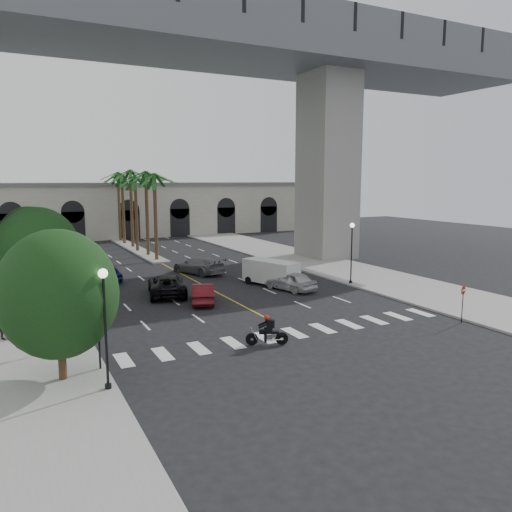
{
  "coord_description": "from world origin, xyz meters",
  "views": [
    {
      "loc": [
        -14.88,
        -25.85,
        8.97
      ],
      "look_at": [
        1.25,
        6.0,
        3.49
      ],
      "focal_mm": 35.0,
      "sensor_mm": 36.0,
      "label": 1
    }
  ],
  "objects_px": {
    "car_d": "(198,265)",
    "car_a": "(291,281)",
    "car_e": "(108,273)",
    "lamp_post_left_far": "(56,253)",
    "lamp_post_left_near": "(105,319)",
    "cargo_van": "(271,272)",
    "motorcycle_rider": "(268,331)",
    "car_b": "(203,293)",
    "traffic_signal_far": "(85,301)",
    "car_c": "(167,285)",
    "lamp_post_right": "(352,248)",
    "traffic_signal_near": "(98,320)",
    "pedestrian_a": "(11,323)",
    "do_not_enter_sign": "(463,296)"
  },
  "relations": [
    {
      "from": "motorcycle_rider",
      "to": "car_b",
      "type": "bearing_deg",
      "value": 111.84
    },
    {
      "from": "motorcycle_rider",
      "to": "cargo_van",
      "type": "bearing_deg",
      "value": 83.74
    },
    {
      "from": "car_e",
      "to": "cargo_van",
      "type": "bearing_deg",
      "value": 139.83
    },
    {
      "from": "car_e",
      "to": "car_c",
      "type": "bearing_deg",
      "value": 105.74
    },
    {
      "from": "lamp_post_left_far",
      "to": "do_not_enter_sign",
      "type": "distance_m",
      "value": 30.03
    },
    {
      "from": "lamp_post_left_far",
      "to": "cargo_van",
      "type": "distance_m",
      "value": 17.45
    },
    {
      "from": "car_d",
      "to": "car_a",
      "type": "bearing_deg",
      "value": 91.87
    },
    {
      "from": "motorcycle_rider",
      "to": "car_d",
      "type": "xyz_separation_m",
      "value": [
        3.91,
        21.47,
        0.08
      ]
    },
    {
      "from": "do_not_enter_sign",
      "to": "motorcycle_rider",
      "type": "bearing_deg",
      "value": 154.05
    },
    {
      "from": "lamp_post_right",
      "to": "motorcycle_rider",
      "type": "relative_size",
      "value": 2.43
    },
    {
      "from": "car_a",
      "to": "car_b",
      "type": "xyz_separation_m",
      "value": [
        -7.89,
        -0.73,
        -0.06
      ]
    },
    {
      "from": "traffic_signal_near",
      "to": "car_a",
      "type": "relative_size",
      "value": 0.79
    },
    {
      "from": "traffic_signal_near",
      "to": "traffic_signal_far",
      "type": "relative_size",
      "value": 1.0
    },
    {
      "from": "traffic_signal_near",
      "to": "motorcycle_rider",
      "type": "height_order",
      "value": "traffic_signal_near"
    },
    {
      "from": "car_c",
      "to": "motorcycle_rider",
      "type": "bearing_deg",
      "value": 108.88
    },
    {
      "from": "car_c",
      "to": "car_e",
      "type": "distance_m",
      "value": 8.34
    },
    {
      "from": "lamp_post_left_near",
      "to": "cargo_van",
      "type": "height_order",
      "value": "lamp_post_left_near"
    },
    {
      "from": "lamp_post_right",
      "to": "traffic_signal_far",
      "type": "height_order",
      "value": "lamp_post_right"
    },
    {
      "from": "car_c",
      "to": "car_d",
      "type": "height_order",
      "value": "car_d"
    },
    {
      "from": "lamp_post_right",
      "to": "car_e",
      "type": "height_order",
      "value": "lamp_post_right"
    },
    {
      "from": "lamp_post_left_far",
      "to": "car_c",
      "type": "bearing_deg",
      "value": -31.73
    },
    {
      "from": "lamp_post_left_near",
      "to": "motorcycle_rider",
      "type": "xyz_separation_m",
      "value": [
        8.99,
        2.3,
        -2.46
      ]
    },
    {
      "from": "car_b",
      "to": "car_e",
      "type": "xyz_separation_m",
      "value": [
        -4.71,
        11.34,
        -0.03
      ]
    },
    {
      "from": "traffic_signal_far",
      "to": "car_a",
      "type": "height_order",
      "value": "traffic_signal_far"
    },
    {
      "from": "traffic_signal_far",
      "to": "cargo_van",
      "type": "distance_m",
      "value": 18.95
    },
    {
      "from": "traffic_signal_far",
      "to": "car_c",
      "type": "bearing_deg",
      "value": 52.96
    },
    {
      "from": "car_d",
      "to": "car_c",
      "type": "bearing_deg",
      "value": 33.86
    },
    {
      "from": "car_b",
      "to": "car_d",
      "type": "distance_m",
      "value": 11.61
    },
    {
      "from": "car_d",
      "to": "traffic_signal_far",
      "type": "bearing_deg",
      "value": 33.2
    },
    {
      "from": "car_b",
      "to": "car_e",
      "type": "height_order",
      "value": "car_b"
    },
    {
      "from": "car_b",
      "to": "car_e",
      "type": "bearing_deg",
      "value": -46.67
    },
    {
      "from": "lamp_post_right",
      "to": "traffic_signal_far",
      "type": "distance_m",
      "value": 23.62
    },
    {
      "from": "car_e",
      "to": "lamp_post_left_far",
      "type": "bearing_deg",
      "value": 29.06
    },
    {
      "from": "car_a",
      "to": "do_not_enter_sign",
      "type": "relative_size",
      "value": 1.93
    },
    {
      "from": "motorcycle_rider",
      "to": "do_not_enter_sign",
      "type": "relative_size",
      "value": 0.91
    },
    {
      "from": "traffic_signal_near",
      "to": "pedestrian_a",
      "type": "height_order",
      "value": "traffic_signal_near"
    },
    {
      "from": "car_b",
      "to": "do_not_enter_sign",
      "type": "relative_size",
      "value": 1.84
    },
    {
      "from": "lamp_post_left_near",
      "to": "traffic_signal_far",
      "type": "distance_m",
      "value": 6.54
    },
    {
      "from": "car_b",
      "to": "cargo_van",
      "type": "distance_m",
      "value": 7.97
    },
    {
      "from": "traffic_signal_far",
      "to": "car_b",
      "type": "height_order",
      "value": "traffic_signal_far"
    },
    {
      "from": "car_c",
      "to": "cargo_van",
      "type": "height_order",
      "value": "cargo_van"
    },
    {
      "from": "lamp_post_left_far",
      "to": "motorcycle_rider",
      "type": "bearing_deg",
      "value": -64.32
    },
    {
      "from": "motorcycle_rider",
      "to": "car_e",
      "type": "distance_m",
      "value": 22.27
    },
    {
      "from": "car_b",
      "to": "pedestrian_a",
      "type": "relative_size",
      "value": 2.39
    },
    {
      "from": "cargo_van",
      "to": "car_a",
      "type": "bearing_deg",
      "value": -96.53
    },
    {
      "from": "car_c",
      "to": "car_e",
      "type": "bearing_deg",
      "value": -55.66
    },
    {
      "from": "lamp_post_left_near",
      "to": "motorcycle_rider",
      "type": "distance_m",
      "value": 9.6
    },
    {
      "from": "traffic_signal_far",
      "to": "car_a",
      "type": "bearing_deg",
      "value": 22.39
    },
    {
      "from": "traffic_signal_near",
      "to": "car_c",
      "type": "relative_size",
      "value": 0.62
    },
    {
      "from": "lamp_post_left_far",
      "to": "car_e",
      "type": "distance_m",
      "value": 6.01
    }
  ]
}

